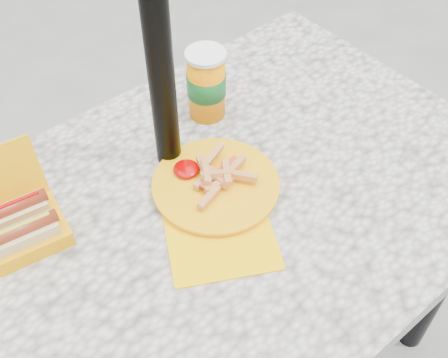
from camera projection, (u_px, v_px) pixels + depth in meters
picnic_table at (219, 236)px, 1.17m from camera, size 1.20×0.80×0.75m
umbrella_pole at (154, 8)px, 0.91m from camera, size 0.05×0.05×2.20m
hotdog_box at (9, 229)px, 1.01m from camera, size 0.21×0.19×0.15m
fries_plate at (215, 187)px, 1.10m from camera, size 0.33×0.35×0.05m
soda_cup at (206, 84)px, 1.21m from camera, size 0.09×0.09×0.16m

